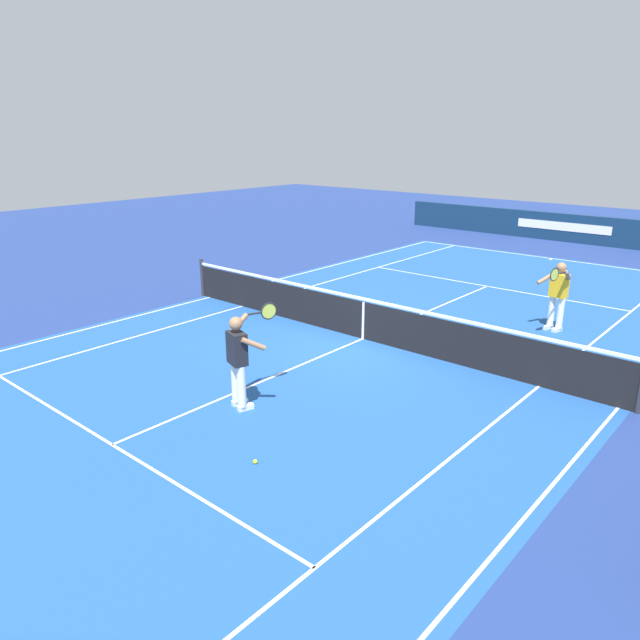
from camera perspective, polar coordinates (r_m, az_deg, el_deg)
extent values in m
plane|color=navy|center=(13.71, 4.16, -1.81)|extent=(60.00, 60.00, 0.00)
cube|color=#1E4C93|center=(13.71, 4.16, -1.80)|extent=(24.20, 11.40, 0.00)
cube|color=white|center=(24.03, 21.45, 5.52)|extent=(0.05, 11.00, 0.01)
cube|color=white|center=(17.38, -10.54, 2.18)|extent=(23.80, 0.05, 0.01)
cube|color=white|center=(11.58, 26.76, -7.53)|extent=(23.80, 0.05, 0.01)
cube|color=white|center=(16.36, -7.46, 1.35)|extent=(23.80, 0.05, 0.01)
cube|color=white|center=(11.91, 20.31, -5.99)|extent=(23.80, 0.05, 0.01)
cube|color=white|center=(9.77, -19.36, -11.24)|extent=(0.05, 8.22, 0.01)
cube|color=white|center=(19.03, 15.77, 3.15)|extent=(0.05, 8.22, 0.01)
cube|color=white|center=(13.70, 4.16, -1.79)|extent=(12.80, 0.05, 0.01)
cube|color=white|center=(23.89, 21.33, 5.47)|extent=(0.30, 0.05, 0.01)
cylinder|color=#2D2D33|center=(17.48, -11.26, 4.03)|extent=(0.10, 0.10, 1.08)
cube|color=black|center=(13.57, 4.20, -0.05)|extent=(0.02, 11.60, 0.88)
cube|color=white|center=(13.42, 4.25, 2.02)|extent=(0.04, 11.60, 0.06)
cube|color=white|center=(13.57, 4.20, -0.05)|extent=(0.04, 0.06, 0.88)
cube|color=#112D4C|center=(27.70, 24.45, 7.88)|extent=(0.24, 17.00, 1.19)
cube|color=white|center=(27.87, 22.32, 8.32)|extent=(0.01, 3.98, 0.36)
cylinder|color=white|center=(10.17, -7.56, -6.34)|extent=(0.15, 0.15, 0.74)
cube|color=white|center=(10.36, -7.17, -8.32)|extent=(0.30, 0.19, 0.09)
cylinder|color=white|center=(10.37, -8.11, -5.87)|extent=(0.15, 0.15, 0.74)
cube|color=white|center=(10.56, -7.71, -7.82)|extent=(0.30, 0.19, 0.09)
cube|color=black|center=(10.02, -7.99, -2.70)|extent=(0.35, 0.44, 0.56)
sphere|color=#9E704C|center=(9.88, -8.10, -0.34)|extent=(0.23, 0.23, 0.23)
cylinder|color=#9E704C|center=(9.81, -6.43, -2.30)|extent=(0.38, 0.32, 0.26)
cylinder|color=#9E704C|center=(10.23, -7.80, -0.32)|extent=(0.42, 0.10, 0.30)
cylinder|color=#232326|center=(10.37, -6.37, 0.62)|extent=(0.28, 0.12, 0.04)
torus|color=#232326|center=(10.49, -4.94, 0.86)|extent=(0.31, 0.12, 0.31)
cylinder|color=#C6D84C|center=(10.49, -4.94, 0.86)|extent=(0.26, 0.09, 0.27)
cylinder|color=white|center=(15.30, 21.37, 0.84)|extent=(0.15, 0.15, 0.74)
cube|color=white|center=(15.36, 21.07, -0.64)|extent=(0.30, 0.17, 0.09)
cylinder|color=white|center=(15.18, 22.11, 0.63)|extent=(0.15, 0.15, 0.74)
cube|color=white|center=(15.24, 21.81, -0.87)|extent=(0.30, 0.17, 0.09)
cube|color=yellow|center=(15.07, 22.02, 3.10)|extent=(0.32, 0.43, 0.56)
sphere|color=#9E704C|center=(14.98, 22.21, 4.71)|extent=(0.23, 0.23, 0.23)
cylinder|color=#9E704C|center=(15.05, 20.82, 3.72)|extent=(0.39, 0.30, 0.26)
cylinder|color=#9E704C|center=(14.71, 22.69, 4.01)|extent=(0.42, 0.13, 0.30)
cylinder|color=#232326|center=(14.40, 22.26, 4.24)|extent=(0.28, 0.10, 0.04)
torus|color=#232326|center=(14.16, 21.62, 4.10)|extent=(0.31, 0.10, 0.31)
cylinder|color=#C6D84C|center=(14.16, 21.62, 4.10)|extent=(0.26, 0.07, 0.27)
sphere|color=#CCE01E|center=(8.81, -6.25, -13.39)|extent=(0.07, 0.07, 0.07)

